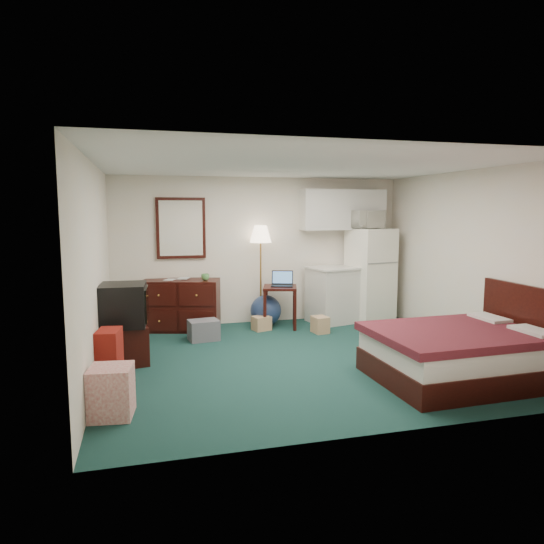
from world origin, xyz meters
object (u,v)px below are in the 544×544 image
object	(u,v)px
kitchen_counter	(335,295)
desk	(280,307)
bed	(456,355)
floor_lamp	(261,275)
dresser	(181,305)
tv_stand	(126,344)
suitcase	(109,357)
fridge	(370,275)

from	to	relation	value
kitchen_counter	desk	bearing A→B (deg)	174.21
bed	kitchen_counter	bearing A→B (deg)	92.38
floor_lamp	bed	world-z (taller)	floor_lamp
dresser	tv_stand	world-z (taller)	dresser
floor_lamp	kitchen_counter	size ratio (longest dim) A/B	1.80
kitchen_counter	suitcase	xyz separation A→B (m)	(-3.62, -2.25, -0.16)
bed	dresser	bearing A→B (deg)	130.22
kitchen_counter	bed	size ratio (longest dim) A/B	0.52
desk	bed	distance (m)	3.23
fridge	bed	bearing A→B (deg)	-110.18
desk	bed	world-z (taller)	desk
bed	tv_stand	size ratio (longest dim) A/B	3.37
kitchen_counter	fridge	world-z (taller)	fridge
fridge	suitcase	xyz separation A→B (m)	(-4.26, -2.23, -0.50)
dresser	tv_stand	bearing A→B (deg)	-101.31
floor_lamp	bed	bearing A→B (deg)	-65.04
bed	tv_stand	bearing A→B (deg)	155.02
floor_lamp	suitcase	xyz separation A→B (m)	(-2.31, -2.40, -0.53)
dresser	floor_lamp	world-z (taller)	floor_lamp
floor_lamp	tv_stand	xyz separation A→B (m)	(-2.16, -1.68, -0.60)
kitchen_counter	bed	bearing A→B (deg)	-100.19
fridge	tv_stand	bearing A→B (deg)	-172.11
dresser	kitchen_counter	distance (m)	2.65
desk	fridge	size ratio (longest dim) A/B	0.42
kitchen_counter	bed	xyz separation A→B (m)	(0.22, -3.12, -0.18)
bed	fridge	bearing A→B (deg)	80.47
dresser	tv_stand	xyz separation A→B (m)	(-0.81, -1.61, -0.17)
fridge	bed	size ratio (longest dim) A/B	0.89
desk	fridge	xyz separation A→B (m)	(1.70, 0.14, 0.47)
desk	tv_stand	world-z (taller)	desk
bed	tv_stand	distance (m)	4.01
desk	bed	bearing A→B (deg)	-50.24
dresser	floor_lamp	bearing A→B (deg)	18.47
dresser	desk	bearing A→B (deg)	7.10
tv_stand	suitcase	size ratio (longest dim) A/B	0.87
tv_stand	fridge	bearing A→B (deg)	10.03
floor_lamp	kitchen_counter	world-z (taller)	floor_lamp
desk	fridge	distance (m)	1.76
kitchen_counter	suitcase	distance (m)	4.26
dresser	floor_lamp	distance (m)	1.42
floor_lamp	fridge	bearing A→B (deg)	-4.98
dresser	fridge	xyz separation A→B (m)	(3.30, -0.10, 0.40)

